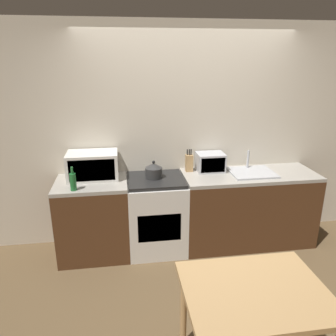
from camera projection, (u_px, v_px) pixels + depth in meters
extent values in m
plane|color=brown|center=(201.00, 278.00, 3.43)|extent=(16.00, 16.00, 0.00)
cube|color=beige|center=(185.00, 136.00, 3.95)|extent=(10.00, 0.06, 2.60)
cube|color=#4C2D19|center=(94.00, 220.00, 3.76)|extent=(0.79, 0.62, 0.86)
cube|color=#9E998E|center=(91.00, 183.00, 3.61)|extent=(0.79, 0.62, 0.04)
cube|color=#4C2D19|center=(247.00, 209.00, 4.01)|extent=(1.58, 0.62, 0.86)
cube|color=#9E998E|center=(250.00, 175.00, 3.87)|extent=(1.58, 0.62, 0.04)
cube|color=silver|center=(156.00, 216.00, 3.86)|extent=(0.66, 0.62, 0.86)
cube|color=black|center=(156.00, 180.00, 3.71)|extent=(0.63, 0.57, 0.04)
cube|color=black|center=(160.00, 228.00, 3.57)|extent=(0.48, 0.02, 0.32)
cylinder|color=#2D2D2D|center=(154.00, 173.00, 3.70)|extent=(0.19, 0.19, 0.12)
cone|color=#2D2D2D|center=(154.00, 165.00, 3.67)|extent=(0.18, 0.18, 0.06)
sphere|color=black|center=(154.00, 162.00, 3.66)|extent=(0.03, 0.03, 0.03)
cube|color=silver|center=(93.00, 165.00, 3.67)|extent=(0.56, 0.36, 0.30)
cube|color=black|center=(92.00, 170.00, 3.51)|extent=(0.49, 0.01, 0.24)
cylinder|color=#1E662D|center=(73.00, 182.00, 3.34)|extent=(0.06, 0.06, 0.18)
cylinder|color=#1E662D|center=(72.00, 170.00, 3.30)|extent=(0.02, 0.02, 0.07)
cube|color=tan|center=(189.00, 163.00, 3.91)|extent=(0.08, 0.08, 0.20)
cylinder|color=black|center=(188.00, 152.00, 3.86)|extent=(0.01, 0.01, 0.07)
cylinder|color=black|center=(189.00, 152.00, 3.87)|extent=(0.01, 0.01, 0.07)
cylinder|color=black|center=(191.00, 152.00, 3.87)|extent=(0.01, 0.01, 0.07)
cube|color=#ADAFB5|center=(210.00, 162.00, 3.92)|extent=(0.32, 0.25, 0.22)
cube|color=black|center=(213.00, 165.00, 3.80)|extent=(0.29, 0.01, 0.18)
cube|color=#ADAFB5|center=(252.00, 172.00, 3.86)|extent=(0.51, 0.43, 0.02)
cylinder|color=#ADAFB5|center=(248.00, 159.00, 3.97)|extent=(0.03, 0.03, 0.22)
cube|color=tan|center=(255.00, 291.00, 2.18)|extent=(0.96, 0.75, 0.04)
cylinder|color=tan|center=(184.00, 309.00, 2.53)|extent=(0.05, 0.05, 0.70)
cylinder|color=tan|center=(285.00, 298.00, 2.65)|extent=(0.05, 0.05, 0.70)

